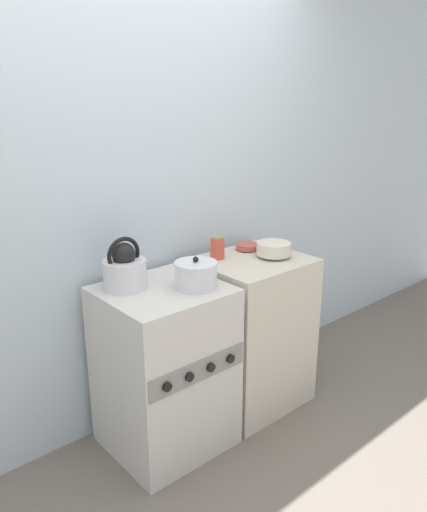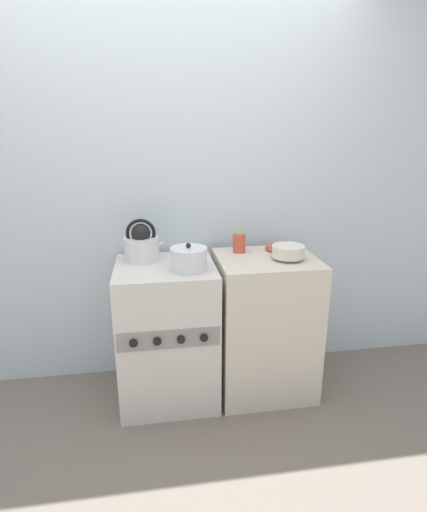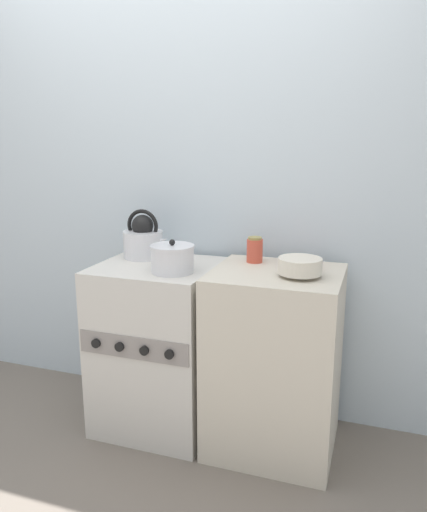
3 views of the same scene
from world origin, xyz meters
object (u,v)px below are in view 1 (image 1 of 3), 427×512
(stove, at_px, (165,368))
(storage_jar, at_px, (217,248))
(cooking_pot, at_px, (196,275))
(small_ceramic_bowl, at_px, (247,246))
(kettle, at_px, (125,269))
(enamel_bowl, at_px, (274,249))

(stove, relative_size, storage_jar, 6.92)
(cooking_pot, bearing_deg, small_ceramic_bowl, 22.09)
(cooking_pot, relative_size, small_ceramic_bowl, 1.53)
(cooking_pot, bearing_deg, kettle, 139.93)
(cooking_pot, distance_m, small_ceramic_bowl, 0.63)
(small_ceramic_bowl, distance_m, storage_jar, 0.25)
(kettle, height_order, small_ceramic_bowl, kettle)
(stove, height_order, kettle, kettle)
(stove, bearing_deg, storage_jar, 15.60)
(kettle, distance_m, storage_jar, 0.60)
(storage_jar, bearing_deg, stove, -164.40)
(small_ceramic_bowl, bearing_deg, kettle, -178.79)
(small_ceramic_bowl, height_order, storage_jar, storage_jar)
(enamel_bowl, bearing_deg, small_ceramic_bowl, 93.02)
(stove, bearing_deg, cooking_pot, -36.64)
(stove, relative_size, kettle, 3.39)
(storage_jar, bearing_deg, kettle, -179.03)
(kettle, height_order, storage_jar, kettle)
(cooking_pot, xyz_separation_m, enamel_bowl, (0.59, 0.04, 0.00))
(enamel_bowl, bearing_deg, cooking_pot, -176.31)
(stove, xyz_separation_m, kettle, (-0.13, 0.12, 0.53))
(stove, relative_size, enamel_bowl, 4.52)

